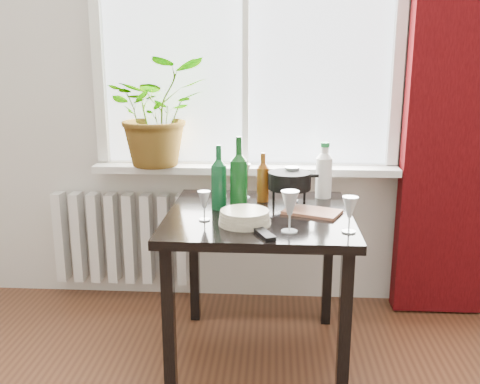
# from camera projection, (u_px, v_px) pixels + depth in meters

# --- Properties ---
(window) EXTENTS (1.72, 0.08, 1.62)m
(window) POSITION_uv_depth(u_px,v_px,m) (246.00, 27.00, 2.92)
(window) COLOR white
(window) RESTS_ON ground
(windowsill) EXTENTS (1.72, 0.20, 0.04)m
(windowsill) POSITION_uv_depth(u_px,v_px,m) (245.00, 169.00, 3.04)
(windowsill) COLOR silver
(windowsill) RESTS_ON ground
(curtain) EXTENTS (0.50, 0.12, 2.56)m
(curtain) POSITION_uv_depth(u_px,v_px,m) (456.00, 85.00, 2.83)
(curtain) COLOR #330406
(curtain) RESTS_ON ground
(radiator) EXTENTS (0.80, 0.10, 0.55)m
(radiator) POSITION_uv_depth(u_px,v_px,m) (121.00, 238.00, 3.23)
(radiator) COLOR silver
(radiator) RESTS_ON ground
(table) EXTENTS (0.85, 0.85, 0.74)m
(table) POSITION_uv_depth(u_px,v_px,m) (259.00, 232.00, 2.50)
(table) COLOR black
(table) RESTS_ON ground
(potted_plant) EXTENTS (0.67, 0.63, 0.60)m
(potted_plant) POSITION_uv_depth(u_px,v_px,m) (158.00, 112.00, 2.96)
(potted_plant) COLOR #376C1C
(potted_plant) RESTS_ON windowsill
(wine_bottle_left) EXTENTS (0.10, 0.10, 0.31)m
(wine_bottle_left) POSITION_uv_depth(u_px,v_px,m) (219.00, 177.00, 2.51)
(wine_bottle_left) COLOR #0D4421
(wine_bottle_left) RESTS_ON table
(wine_bottle_right) EXTENTS (0.11, 0.11, 0.36)m
(wine_bottle_right) POSITION_uv_depth(u_px,v_px,m) (239.00, 173.00, 2.48)
(wine_bottle_right) COLOR #0B3D12
(wine_bottle_right) RESTS_ON table
(bottle_amber) EXTENTS (0.07, 0.07, 0.25)m
(bottle_amber) POSITION_uv_depth(u_px,v_px,m) (263.00, 177.00, 2.65)
(bottle_amber) COLOR #75380D
(bottle_amber) RESTS_ON table
(cleaning_bottle) EXTENTS (0.11, 0.11, 0.29)m
(cleaning_bottle) POSITION_uv_depth(u_px,v_px,m) (324.00, 170.00, 2.72)
(cleaning_bottle) COLOR white
(cleaning_bottle) RESTS_ON table
(wineglass_front_right) EXTENTS (0.09, 0.09, 0.18)m
(wineglass_front_right) POSITION_uv_depth(u_px,v_px,m) (290.00, 211.00, 2.19)
(wineglass_front_right) COLOR silver
(wineglass_front_right) RESTS_ON table
(wineglass_far_right) EXTENTS (0.08, 0.08, 0.16)m
(wineglass_far_right) POSITION_uv_depth(u_px,v_px,m) (350.00, 214.00, 2.18)
(wineglass_far_right) COLOR silver
(wineglass_far_right) RESTS_ON table
(wineglass_back_center) EXTENTS (0.08, 0.08, 0.18)m
(wineglass_back_center) POSITION_uv_depth(u_px,v_px,m) (292.00, 184.00, 2.66)
(wineglass_back_center) COLOR silver
(wineglass_back_center) RESTS_ON table
(wineglass_back_left) EXTENTS (0.09, 0.09, 0.18)m
(wineglass_back_left) POSITION_uv_depth(u_px,v_px,m) (243.00, 181.00, 2.72)
(wineglass_back_left) COLOR #B3BAC1
(wineglass_back_left) RESTS_ON table
(wineglass_front_left) EXTENTS (0.06, 0.06, 0.14)m
(wineglass_front_left) POSITION_uv_depth(u_px,v_px,m) (204.00, 206.00, 2.35)
(wineglass_front_left) COLOR #B1B7BE
(wineglass_front_left) RESTS_ON table
(plate_stack) EXTENTS (0.23, 0.23, 0.06)m
(plate_stack) POSITION_uv_depth(u_px,v_px,m) (245.00, 217.00, 2.30)
(plate_stack) COLOR beige
(plate_stack) RESTS_ON table
(fondue_pot) EXTENTS (0.29, 0.27, 0.16)m
(fondue_pot) POSITION_uv_depth(u_px,v_px,m) (289.00, 188.00, 2.60)
(fondue_pot) COLOR black
(fondue_pot) RESTS_ON table
(tv_remote) EXTENTS (0.10, 0.16, 0.02)m
(tv_remote) POSITION_uv_depth(u_px,v_px,m) (264.00, 234.00, 2.16)
(tv_remote) COLOR black
(tv_remote) RESTS_ON table
(cutting_board) EXTENTS (0.29, 0.25, 0.01)m
(cutting_board) POSITION_uv_depth(u_px,v_px,m) (312.00, 212.00, 2.47)
(cutting_board) COLOR #A16448
(cutting_board) RESTS_ON table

